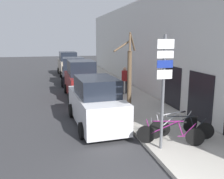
{
  "coord_description": "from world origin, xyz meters",
  "views": [
    {
      "loc": [
        -2.15,
        -4.65,
        3.8
      ],
      "look_at": [
        0.38,
        5.45,
        1.67
      ],
      "focal_mm": 40.0,
      "sensor_mm": 36.0,
      "label": 1
    }
  ],
  "objects_px": {
    "bicycle_0": "(170,134)",
    "parked_car_2": "(73,72)",
    "pedestrian_near": "(125,78)",
    "bicycle_1": "(183,128)",
    "parked_car_0": "(96,103)",
    "parked_car_3": "(68,64)",
    "signpost": "(163,85)",
    "street_tree": "(129,77)",
    "bicycle_2": "(174,125)",
    "parked_car_1": "(81,81)"
  },
  "relations": [
    {
      "from": "bicycle_0",
      "to": "parked_car_1",
      "type": "distance_m",
      "value": 8.89
    },
    {
      "from": "bicycle_0",
      "to": "parked_car_0",
      "type": "height_order",
      "value": "parked_car_0"
    },
    {
      "from": "bicycle_2",
      "to": "parked_car_2",
      "type": "bearing_deg",
      "value": 0.98
    },
    {
      "from": "parked_car_3",
      "to": "street_tree",
      "type": "xyz_separation_m",
      "value": [
        1.72,
        -15.61,
        0.91
      ]
    },
    {
      "from": "parked_car_0",
      "to": "pedestrian_near",
      "type": "bearing_deg",
      "value": 57.81
    },
    {
      "from": "bicycle_1",
      "to": "pedestrian_near",
      "type": "height_order",
      "value": "pedestrian_near"
    },
    {
      "from": "parked_car_1",
      "to": "pedestrian_near",
      "type": "distance_m",
      "value": 2.9
    },
    {
      "from": "bicycle_1",
      "to": "parked_car_2",
      "type": "height_order",
      "value": "parked_car_2"
    },
    {
      "from": "bicycle_0",
      "to": "parked_car_3",
      "type": "xyz_separation_m",
      "value": [
        -2.09,
        19.18,
        0.57
      ]
    },
    {
      "from": "parked_car_3",
      "to": "pedestrian_near",
      "type": "relative_size",
      "value": 2.69
    },
    {
      "from": "parked_car_2",
      "to": "bicycle_1",
      "type": "bearing_deg",
      "value": -75.56
    },
    {
      "from": "bicycle_2",
      "to": "parked_car_1",
      "type": "bearing_deg",
      "value": 7.73
    },
    {
      "from": "parked_car_0",
      "to": "parked_car_3",
      "type": "bearing_deg",
      "value": 86.9
    },
    {
      "from": "signpost",
      "to": "parked_car_2",
      "type": "distance_m",
      "value": 14.09
    },
    {
      "from": "signpost",
      "to": "street_tree",
      "type": "xyz_separation_m",
      "value": [
        0.07,
        3.77,
        -0.3
      ]
    },
    {
      "from": "bicycle_0",
      "to": "parked_car_2",
      "type": "relative_size",
      "value": 0.49
    },
    {
      "from": "parked_car_0",
      "to": "parked_car_2",
      "type": "bearing_deg",
      "value": 86.68
    },
    {
      "from": "bicycle_0",
      "to": "bicycle_2",
      "type": "xyz_separation_m",
      "value": [
        0.53,
        0.75,
        0.01
      ]
    },
    {
      "from": "bicycle_2",
      "to": "street_tree",
      "type": "relative_size",
      "value": 0.57
    },
    {
      "from": "bicycle_0",
      "to": "street_tree",
      "type": "distance_m",
      "value": 3.88
    },
    {
      "from": "signpost",
      "to": "parked_car_1",
      "type": "xyz_separation_m",
      "value": [
        -1.58,
        8.84,
        -1.23
      ]
    },
    {
      "from": "parked_car_1",
      "to": "street_tree",
      "type": "relative_size",
      "value": 1.15
    },
    {
      "from": "bicycle_0",
      "to": "parked_car_1",
      "type": "bearing_deg",
      "value": 35.94
    },
    {
      "from": "bicycle_1",
      "to": "parked_car_2",
      "type": "bearing_deg",
      "value": 35.34
    },
    {
      "from": "parked_car_2",
      "to": "pedestrian_near",
      "type": "xyz_separation_m",
      "value": [
        2.91,
        -5.38,
        0.18
      ]
    },
    {
      "from": "street_tree",
      "to": "bicycle_2",
      "type": "bearing_deg",
      "value": -72.2
    },
    {
      "from": "parked_car_1",
      "to": "parked_car_3",
      "type": "distance_m",
      "value": 10.54
    },
    {
      "from": "bicycle_0",
      "to": "parked_car_0",
      "type": "xyz_separation_m",
      "value": [
        -2.07,
        3.07,
        0.46
      ]
    },
    {
      "from": "parked_car_3",
      "to": "street_tree",
      "type": "distance_m",
      "value": 15.73
    },
    {
      "from": "parked_car_2",
      "to": "parked_car_1",
      "type": "bearing_deg",
      "value": -87.26
    },
    {
      "from": "bicycle_2",
      "to": "parked_car_3",
      "type": "height_order",
      "value": "parked_car_3"
    },
    {
      "from": "parked_car_3",
      "to": "parked_car_2",
      "type": "bearing_deg",
      "value": -91.5
    },
    {
      "from": "bicycle_1",
      "to": "parked_car_3",
      "type": "distance_m",
      "value": 18.96
    },
    {
      "from": "bicycle_1",
      "to": "bicycle_0",
      "type": "bearing_deg",
      "value": 143.78
    },
    {
      "from": "parked_car_0",
      "to": "bicycle_0",
      "type": "bearing_deg",
      "value": -59.21
    },
    {
      "from": "bicycle_0",
      "to": "parked_car_0",
      "type": "bearing_deg",
      "value": 56.73
    },
    {
      "from": "bicycle_1",
      "to": "parked_car_2",
      "type": "xyz_separation_m",
      "value": [
        -2.8,
        13.29,
        0.48
      ]
    },
    {
      "from": "parked_car_1",
      "to": "parked_car_2",
      "type": "bearing_deg",
      "value": 88.88
    },
    {
      "from": "signpost",
      "to": "pedestrian_near",
      "type": "bearing_deg",
      "value": 81.33
    },
    {
      "from": "parked_car_0",
      "to": "parked_car_3",
      "type": "distance_m",
      "value": 16.11
    },
    {
      "from": "bicycle_0",
      "to": "bicycle_1",
      "type": "distance_m",
      "value": 0.88
    },
    {
      "from": "bicycle_2",
      "to": "street_tree",
      "type": "height_order",
      "value": "street_tree"
    },
    {
      "from": "parked_car_0",
      "to": "street_tree",
      "type": "xyz_separation_m",
      "value": [
        1.7,
        0.5,
        1.03
      ]
    },
    {
      "from": "parked_car_1",
      "to": "parked_car_2",
      "type": "relative_size",
      "value": 1.03
    },
    {
      "from": "pedestrian_near",
      "to": "parked_car_2",
      "type": "bearing_deg",
      "value": 103.57
    },
    {
      "from": "parked_car_2",
      "to": "bicycle_2",
      "type": "bearing_deg",
      "value": -76.23
    },
    {
      "from": "pedestrian_near",
      "to": "bicycle_1",
      "type": "bearing_deg",
      "value": -105.59
    },
    {
      "from": "parked_car_1",
      "to": "parked_car_3",
      "type": "xyz_separation_m",
      "value": [
        -0.06,
        10.54,
        0.01
      ]
    },
    {
      "from": "bicycle_2",
      "to": "street_tree",
      "type": "distance_m",
      "value": 3.3
    },
    {
      "from": "street_tree",
      "to": "parked_car_0",
      "type": "bearing_deg",
      "value": -163.66
    }
  ]
}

